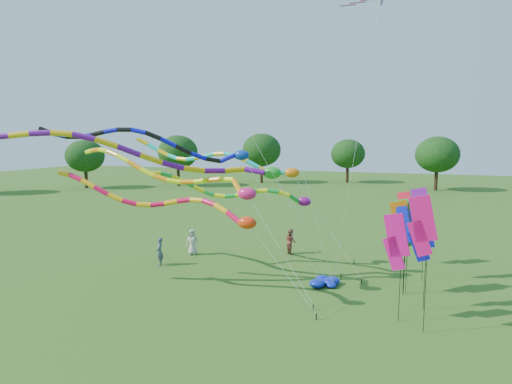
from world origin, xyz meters
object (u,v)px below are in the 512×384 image
(tube_kite_orange, at_px, (179,175))
(person_c, at_px, (291,241))
(tube_kite_red, at_px, (175,204))
(person_b, at_px, (160,252))
(person_a, at_px, (192,242))
(blue_nylon_heap, at_px, (325,282))

(tube_kite_orange, height_order, person_c, tube_kite_orange)
(tube_kite_red, bearing_deg, tube_kite_orange, 117.24)
(tube_kite_orange, height_order, person_b, tube_kite_orange)
(tube_kite_orange, bearing_deg, tube_kite_red, -51.59)
(tube_kite_orange, bearing_deg, person_b, 156.04)
(person_a, distance_m, person_b, 2.88)
(blue_nylon_heap, xyz_separation_m, person_a, (-9.33, 3.17, 0.67))
(tube_kite_red, xyz_separation_m, person_b, (-3.59, 4.39, -3.75))
(tube_kite_red, height_order, person_c, tube_kite_red)
(tube_kite_red, distance_m, person_c, 10.77)
(tube_kite_orange, relative_size, person_a, 8.59)
(person_c, bearing_deg, person_a, 70.88)
(blue_nylon_heap, height_order, person_a, person_a)
(tube_kite_red, xyz_separation_m, person_a, (-2.79, 7.15, -3.75))
(tube_kite_orange, xyz_separation_m, person_c, (4.42, 7.10, -4.93))
(person_a, relative_size, person_c, 1.03)
(blue_nylon_heap, bearing_deg, person_a, 161.24)
(blue_nylon_heap, bearing_deg, tube_kite_orange, -168.50)
(tube_kite_orange, bearing_deg, person_c, 72.21)
(blue_nylon_heap, bearing_deg, person_b, 177.73)
(blue_nylon_heap, xyz_separation_m, person_b, (-10.13, 0.40, 0.67))
(person_a, bearing_deg, tube_kite_red, -82.27)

